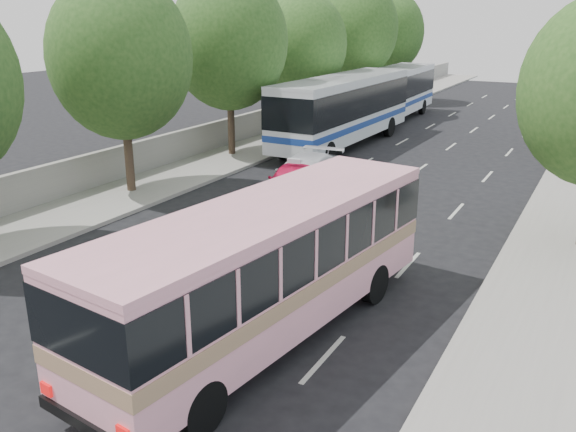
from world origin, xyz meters
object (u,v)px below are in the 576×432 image
Objects in this scene: pink_taxi at (294,182)px; tour_coach_front at (344,105)px; tour_coach_rear at (394,90)px; pink_bus at (269,257)px; white_pickup at (305,176)px.

tour_coach_front reaches higher than pink_taxi.
tour_coach_rear is (-0.49, 9.95, -0.18)m from tour_coach_front.
tour_coach_front reaches higher than pink_bus.
pink_bus is 0.79× the size of tour_coach_front.
white_pickup reaches higher than pink_taxi.
pink_taxi is at bearing -97.17° from white_pickup.
pink_taxi is at bearing -83.15° from tour_coach_rear.
pink_bus is 12.05m from white_pickup.
pink_taxi is 0.83× the size of white_pickup.
white_pickup is 0.41× the size of tour_coach_front.
tour_coach_front is at bearing -88.54° from tour_coach_rear.
tour_coach_front reaches higher than white_pickup.
pink_taxi is at bearing 122.20° from pink_bus.
pink_bus reaches higher than white_pickup.
tour_coach_rear is (-7.66, 30.81, 0.16)m from pink_bus.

